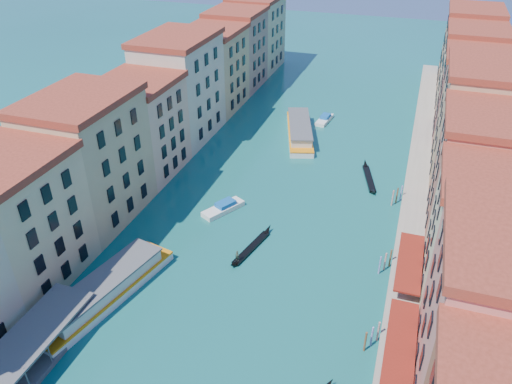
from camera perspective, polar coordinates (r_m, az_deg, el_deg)
left_bank_palazzos at (r=98.89m, az=-10.22°, el=10.05°), size 12.80×128.40×21.00m
right_bank_palazzos at (r=88.86m, az=23.94°, el=5.26°), size 12.80×128.40×21.00m
quay at (r=92.34m, az=17.87°, el=0.98°), size 4.00×140.00×1.00m
restaurant_awnings at (r=57.33m, az=16.07°, el=-17.38°), size 3.20×44.55×3.12m
vaporetto_stop at (r=62.60m, az=-24.12°, el=-16.28°), size 5.40×16.40×3.65m
mooring_poles_right at (r=62.51m, az=13.41°, el=-14.06°), size 1.44×54.24×3.20m
mooring_poles_left at (r=64.14m, az=-25.84°, el=-15.61°), size 0.24×8.24×3.20m
vaporetto_near at (r=67.31m, az=-16.79°, el=-10.60°), size 9.07×21.51×3.12m
vaporetto_far at (r=106.09m, az=5.00°, el=7.06°), size 10.53×21.03×3.06m
gondola_fore at (r=72.89m, az=-0.55°, el=-6.30°), size 3.42×11.39×2.29m
gondola_far at (r=92.17m, az=12.77°, el=1.63°), size 4.19×11.96×1.73m
motorboat_mid at (r=81.19m, az=-3.71°, el=-1.78°), size 5.58×7.58×1.53m
motorboat_far at (r=114.24m, az=7.85°, el=8.26°), size 2.98×6.98×1.40m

